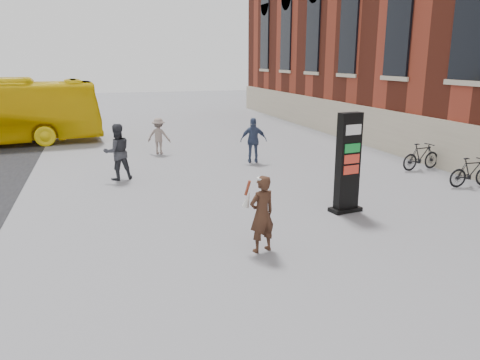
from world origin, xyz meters
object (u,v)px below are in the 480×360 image
object	(u,v)px
info_pylon	(348,163)
pedestrian_a	(117,152)
woman	(262,213)
pedestrian_b	(159,136)
bike_5	(471,172)
pedestrian_c	(254,140)
bike_7	(421,156)

from	to	relation	value
info_pylon	pedestrian_a	distance (m)	7.71
info_pylon	woman	bearing A→B (deg)	-157.37
pedestrian_b	bike_5	xyz separation A→B (m)	(8.74, -8.31, -0.29)
pedestrian_a	pedestrian_b	xyz separation A→B (m)	(1.90, 4.08, -0.18)
woman	bike_5	xyz separation A→B (m)	(8.08, 2.92, -0.37)
woman	pedestrian_a	size ratio (longest dim) A/B	0.88
pedestrian_b	pedestrian_c	bearing A→B (deg)	164.20
pedestrian_c	bike_5	xyz separation A→B (m)	(5.44, -5.45, -0.40)
woman	bike_7	bearing A→B (deg)	-162.68
info_pylon	bike_7	bearing A→B (deg)	25.93
info_pylon	pedestrian_b	world-z (taller)	info_pylon
bike_7	bike_5	bearing A→B (deg)	173.58
pedestrian_a	pedestrian_b	distance (m)	4.50
bike_5	woman	bearing A→B (deg)	112.31
pedestrian_a	info_pylon	bearing A→B (deg)	123.43
pedestrian_b	woman	bearing A→B (deg)	118.39
pedestrian_c	bike_5	bearing A→B (deg)	150.50
woman	pedestrian_b	xyz separation A→B (m)	(-0.66, 11.22, -0.08)
bike_7	pedestrian_a	bearing A→B (deg)	74.06
pedestrian_a	pedestrian_c	bearing A→B (deg)	-179.95
pedestrian_c	bike_5	world-z (taller)	pedestrian_c
pedestrian_b	pedestrian_c	xyz separation A→B (m)	(3.30, -2.85, 0.11)
info_pylon	pedestrian_a	world-z (taller)	info_pylon
info_pylon	bike_7	size ratio (longest dim) A/B	1.59
pedestrian_a	pedestrian_c	world-z (taller)	pedestrian_a
pedestrian_b	bike_5	size ratio (longest dim) A/B	0.97
pedestrian_c	bike_7	xyz separation A→B (m)	(5.44, -3.01, -0.38)
pedestrian_a	bike_7	size ratio (longest dim) A/B	1.14
woman	bike_5	distance (m)	8.60
pedestrian_c	bike_7	distance (m)	6.23
pedestrian_b	bike_7	xyz separation A→B (m)	(8.74, -5.86, -0.27)
woman	bike_7	distance (m)	9.70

